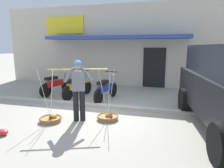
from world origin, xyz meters
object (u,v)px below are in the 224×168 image
Objects in this scene: fruit_basket_left_side at (51,119)px; motorcycle_nearest_shop at (56,84)px; fruit_basket_right_side at (108,117)px; fruit_vendor at (79,87)px; plastic_litter_bag at (2,132)px; motorcycle_third_in_row at (106,89)px; motorcycle_second_in_row at (77,86)px.

motorcycle_nearest_shop is (-1.49, 2.82, 0.37)m from fruit_basket_left_side.
fruit_vendor is at bearing -160.01° from fruit_basket_right_side.
plastic_litter_bag is at bearing -120.85° from fruit_basket_left_side.
fruit_basket_right_side is 0.80× the size of motorcycle_third_in_row.
fruit_basket_right_side is at bearing -47.51° from motorcycle_second_in_row.
fruit_basket_left_side is at bearing -81.26° from motorcycle_second_in_row.
fruit_basket_right_side reaches higher than plastic_litter_bag.
fruit_basket_right_side is 2.66m from plastic_litter_bag.
motorcycle_third_in_row is (2.36, -0.35, 0.00)m from motorcycle_nearest_shop.
plastic_litter_bag is (-1.38, -1.33, -0.91)m from fruit_vendor.
fruit_vendor reaches higher than motorcycle_second_in_row.
fruit_basket_right_side is (1.50, 0.55, -0.00)m from fruit_basket_left_side.
plastic_litter_bag is at bearing -113.00° from motorcycle_third_in_row.
plastic_litter_bag is (-2.13, -1.60, -0.01)m from fruit_basket_right_side.
fruit_vendor reaches higher than motorcycle_third_in_row.
motorcycle_second_in_row is 3.70m from plastic_litter_bag.
motorcycle_second_in_row is 0.99× the size of motorcycle_third_in_row.
motorcycle_nearest_shop is at bearing 142.75° from fruit_basket_right_side.
motorcycle_third_in_row is at bearing 108.17° from fruit_basket_right_side.
plastic_litter_bag is at bearing -136.03° from fruit_vendor.
plastic_litter_bag is (-1.50, -3.53, -0.38)m from motorcycle_third_in_row.
fruit_basket_right_side is 5.18× the size of plastic_litter_bag.
motorcycle_third_in_row is (1.27, -0.15, 0.00)m from motorcycle_second_in_row.
motorcycle_nearest_shop is 1.00× the size of motorcycle_second_in_row.
fruit_basket_right_side is 2.84m from motorcycle_second_in_row.
fruit_basket_left_side is 1.00× the size of fruit_basket_right_side.
motorcycle_third_in_row is (0.12, 2.20, -0.52)m from fruit_vendor.
motorcycle_nearest_shop is 3.99m from plastic_litter_bag.
fruit_basket_right_side reaches higher than motorcycle_second_in_row.
fruit_vendor is 6.05× the size of plastic_litter_bag.
motorcycle_second_in_row is 1.28m from motorcycle_third_in_row.
fruit_basket_right_side reaches higher than motorcycle_nearest_shop.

